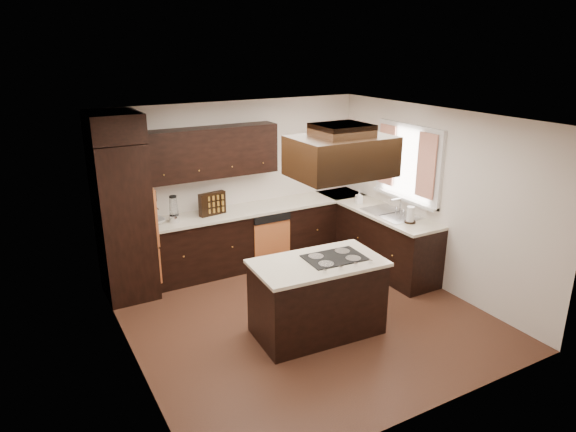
% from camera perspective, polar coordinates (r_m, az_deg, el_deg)
% --- Properties ---
extents(floor, '(4.20, 4.20, 0.02)m').
position_cam_1_polar(floor, '(6.67, 1.80, -11.09)').
color(floor, brown).
rests_on(floor, ground).
extents(ceiling, '(4.20, 4.20, 0.02)m').
position_cam_1_polar(ceiling, '(5.84, 2.06, 10.91)').
color(ceiling, silver).
rests_on(ceiling, ground).
extents(wall_back, '(4.20, 0.02, 2.50)m').
position_cam_1_polar(wall_back, '(7.94, -5.97, 3.62)').
color(wall_back, beige).
rests_on(wall_back, ground).
extents(wall_front, '(4.20, 0.02, 2.50)m').
position_cam_1_polar(wall_front, '(4.61, 15.72, -8.45)').
color(wall_front, beige).
rests_on(wall_front, ground).
extents(wall_left, '(0.02, 4.20, 2.50)m').
position_cam_1_polar(wall_left, '(5.43, -17.59, -4.42)').
color(wall_left, beige).
rests_on(wall_left, ground).
extents(wall_right, '(0.02, 4.20, 2.50)m').
position_cam_1_polar(wall_right, '(7.40, 16.06, 1.87)').
color(wall_right, beige).
rests_on(wall_right, ground).
extents(oven_column, '(0.65, 0.75, 2.12)m').
position_cam_1_polar(oven_column, '(7.13, -17.78, -0.56)').
color(oven_column, black).
rests_on(oven_column, floor).
extents(wall_oven_face, '(0.05, 0.62, 0.78)m').
position_cam_1_polar(wall_oven_face, '(7.18, -15.11, 0.33)').
color(wall_oven_face, '#D16D37').
rests_on(wall_oven_face, oven_column).
extents(base_cabinets_back, '(2.93, 0.60, 0.88)m').
position_cam_1_polar(base_cabinets_back, '(7.93, -4.65, -2.51)').
color(base_cabinets_back, black).
rests_on(base_cabinets_back, floor).
extents(base_cabinets_right, '(0.60, 2.40, 0.88)m').
position_cam_1_polar(base_cabinets_right, '(8.09, 9.52, -2.29)').
color(base_cabinets_right, black).
rests_on(base_cabinets_right, floor).
extents(countertop_back, '(2.93, 0.63, 0.04)m').
position_cam_1_polar(countertop_back, '(7.77, -4.69, 0.62)').
color(countertop_back, beige).
rests_on(countertop_back, base_cabinets_back).
extents(countertop_right, '(0.63, 2.40, 0.04)m').
position_cam_1_polar(countertop_right, '(7.93, 9.61, 0.80)').
color(countertop_right, beige).
rests_on(countertop_right, base_cabinets_right).
extents(upper_cabinets, '(2.00, 0.34, 0.72)m').
position_cam_1_polar(upper_cabinets, '(7.49, -8.60, 7.01)').
color(upper_cabinets, black).
rests_on(upper_cabinets, wall_back).
extents(dishwasher_front, '(0.60, 0.05, 0.72)m').
position_cam_1_polar(dishwasher_front, '(7.82, -1.78, -3.12)').
color(dishwasher_front, '#D16D37').
rests_on(dishwasher_front, floor).
extents(window_frame, '(0.06, 1.32, 1.12)m').
position_cam_1_polar(window_frame, '(7.66, 13.22, 5.75)').
color(window_frame, silver).
rests_on(window_frame, wall_right).
extents(window_pane, '(0.00, 1.20, 1.00)m').
position_cam_1_polar(window_pane, '(7.68, 13.38, 5.77)').
color(window_pane, white).
rests_on(window_pane, wall_right).
extents(curtain_left, '(0.02, 0.34, 0.90)m').
position_cam_1_polar(curtain_left, '(7.31, 15.10, 5.40)').
color(curtain_left, '#FFD6BC').
rests_on(curtain_left, wall_right).
extents(curtain_right, '(0.02, 0.34, 0.90)m').
position_cam_1_polar(curtain_right, '(7.92, 10.89, 6.69)').
color(curtain_right, '#FFD6BC').
rests_on(curtain_right, wall_right).
extents(sink_rim, '(0.52, 0.84, 0.01)m').
position_cam_1_polar(sink_rim, '(7.68, 11.33, 0.28)').
color(sink_rim, silver).
rests_on(sink_rim, countertop_right).
extents(island, '(1.50, 0.88, 0.88)m').
position_cam_1_polar(island, '(6.13, 3.26, -9.17)').
color(island, black).
rests_on(island, floor).
extents(island_top, '(1.56, 0.94, 0.04)m').
position_cam_1_polar(island_top, '(5.93, 3.34, -5.23)').
color(island_top, beige).
rests_on(island_top, island).
extents(cooktop, '(0.71, 0.50, 0.01)m').
position_cam_1_polar(cooktop, '(6.02, 5.19, -4.62)').
color(cooktop, black).
rests_on(cooktop, island_top).
extents(range_hood, '(1.05, 0.72, 0.42)m').
position_cam_1_polar(range_hood, '(5.50, 5.90, 6.63)').
color(range_hood, black).
rests_on(range_hood, ceiling).
extents(hood_duct, '(0.55, 0.50, 0.13)m').
position_cam_1_polar(hood_duct, '(5.45, 5.99, 9.46)').
color(hood_duct, black).
rests_on(hood_duct, ceiling).
extents(blender_base, '(0.15, 0.15, 0.10)m').
position_cam_1_polar(blender_base, '(7.34, -12.51, -0.29)').
color(blender_base, silver).
rests_on(blender_base, countertop_back).
extents(blender_pitcher, '(0.13, 0.13, 0.26)m').
position_cam_1_polar(blender_pitcher, '(7.28, -12.61, 1.05)').
color(blender_pitcher, silver).
rests_on(blender_pitcher, blender_base).
extents(spice_rack, '(0.41, 0.16, 0.34)m').
position_cam_1_polar(spice_rack, '(7.52, -8.41, 1.36)').
color(spice_rack, black).
rests_on(spice_rack, countertop_back).
extents(mixing_bowl, '(0.32, 0.32, 0.07)m').
position_cam_1_polar(mixing_bowl, '(7.33, -14.69, -0.60)').
color(mixing_bowl, silver).
rests_on(mixing_bowl, countertop_back).
extents(soap_bottle, '(0.11, 0.11, 0.21)m').
position_cam_1_polar(soap_bottle, '(8.05, 7.91, 2.07)').
color(soap_bottle, silver).
rests_on(soap_bottle, countertop_right).
extents(paper_towel, '(0.11, 0.11, 0.24)m').
position_cam_1_polar(paper_towel, '(7.31, 13.45, 0.13)').
color(paper_towel, silver).
rests_on(paper_towel, countertop_right).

